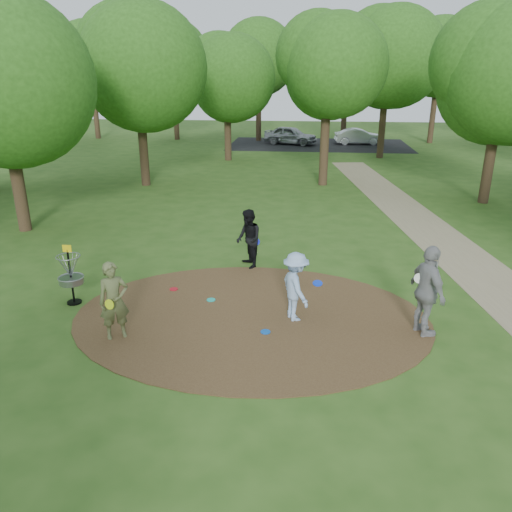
# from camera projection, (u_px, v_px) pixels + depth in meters

# --- Properties ---
(ground) EXTENTS (100.00, 100.00, 0.00)m
(ground) POSITION_uv_depth(u_px,v_px,m) (251.00, 317.00, 11.82)
(ground) COLOR #2D5119
(ground) RESTS_ON ground
(dirt_clearing) EXTENTS (8.40, 8.40, 0.02)m
(dirt_clearing) POSITION_uv_depth(u_px,v_px,m) (251.00, 317.00, 11.81)
(dirt_clearing) COLOR #47301C
(dirt_clearing) RESTS_ON ground
(footpath) EXTENTS (7.55, 39.89, 0.01)m
(footpath) POSITION_uv_depth(u_px,v_px,m) (506.00, 294.00, 13.05)
(footpath) COLOR #8C7A5B
(footpath) RESTS_ON ground
(parking_lot) EXTENTS (14.00, 8.00, 0.01)m
(parking_lot) POSITION_uv_depth(u_px,v_px,m) (319.00, 145.00, 39.60)
(parking_lot) COLOR black
(parking_lot) RESTS_ON ground
(player_observer_with_disc) EXTENTS (0.76, 0.68, 1.74)m
(player_observer_with_disc) POSITION_uv_depth(u_px,v_px,m) (114.00, 301.00, 10.62)
(player_observer_with_disc) COLOR #5C643A
(player_observer_with_disc) RESTS_ON ground
(player_throwing_with_disc) EXTENTS (1.12, 1.23, 1.65)m
(player_throwing_with_disc) POSITION_uv_depth(u_px,v_px,m) (296.00, 287.00, 11.44)
(player_throwing_with_disc) COLOR #96B6E0
(player_throwing_with_disc) RESTS_ON ground
(player_walking_with_disc) EXTENTS (0.96, 1.05, 1.74)m
(player_walking_with_disc) POSITION_uv_depth(u_px,v_px,m) (249.00, 239.00, 14.56)
(player_walking_with_disc) COLOR black
(player_walking_with_disc) RESTS_ON ground
(player_waiting_with_disc) EXTENTS (0.88, 1.31, 2.06)m
(player_waiting_with_disc) POSITION_uv_depth(u_px,v_px,m) (427.00, 291.00, 10.70)
(player_waiting_with_disc) COLOR gray
(player_waiting_with_disc) RESTS_ON ground
(disc_ground_cyan) EXTENTS (0.22, 0.22, 0.02)m
(disc_ground_cyan) POSITION_uv_depth(u_px,v_px,m) (211.00, 300.00, 12.63)
(disc_ground_cyan) COLOR #16B4A4
(disc_ground_cyan) RESTS_ON dirt_clearing
(disc_ground_blue) EXTENTS (0.22, 0.22, 0.02)m
(disc_ground_blue) POSITION_uv_depth(u_px,v_px,m) (265.00, 332.00, 11.08)
(disc_ground_blue) COLOR blue
(disc_ground_blue) RESTS_ON dirt_clearing
(disc_ground_red) EXTENTS (0.22, 0.22, 0.02)m
(disc_ground_red) POSITION_uv_depth(u_px,v_px,m) (174.00, 289.00, 13.26)
(disc_ground_red) COLOR red
(disc_ground_red) RESTS_ON dirt_clearing
(car_left) EXTENTS (4.49, 2.91, 1.42)m
(car_left) POSITION_uv_depth(u_px,v_px,m) (290.00, 135.00, 39.49)
(car_left) COLOR #95999C
(car_left) RESTS_ON ground
(car_right) EXTENTS (3.82, 1.51, 1.24)m
(car_right) POSITION_uv_depth(u_px,v_px,m) (359.00, 137.00, 39.46)
(car_right) COLOR #B2B6BA
(car_right) RESTS_ON ground
(disc_golf_basket) EXTENTS (0.63, 0.63, 1.54)m
(disc_golf_basket) POSITION_uv_depth(u_px,v_px,m) (70.00, 271.00, 12.23)
(disc_golf_basket) COLOR black
(disc_golf_basket) RESTS_ON ground
(tree_ring) EXTENTS (37.56, 45.34, 9.20)m
(tree_ring) POSITION_uv_depth(u_px,v_px,m) (303.00, 79.00, 19.38)
(tree_ring) COLOR #332316
(tree_ring) RESTS_ON ground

